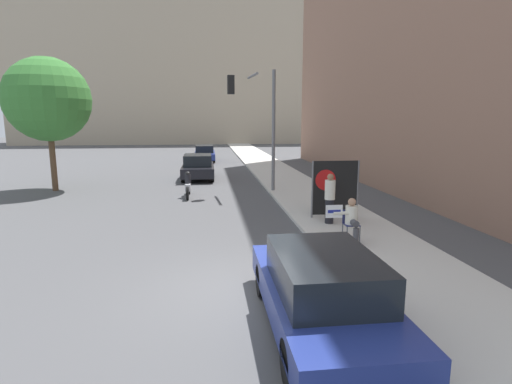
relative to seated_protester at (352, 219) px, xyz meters
The scene contains 13 objects.
ground_plane 4.29m from the seated_protester, 142.35° to the right, with size 160.00×160.00×0.00m, color #4F4F51.
sidewalk_curb 12.46m from the seated_protester, 87.51° to the left, with size 3.15×90.00×0.12m, color beige.
building_backdrop_far 55.63m from the seated_protester, 95.61° to the left, with size 52.00×12.00×22.71m.
seated_protester is the anchor object (origin of this frame).
jogger_on_sidewalk 2.08m from the seated_protester, 89.61° to the left, with size 0.34×0.34×1.65m.
pedestrian_behind 4.02m from the seated_protester, 86.50° to the left, with size 0.34×0.34×1.82m.
protest_banner 2.94m from the seated_protester, 81.34° to the left, with size 1.69×0.06×1.99m.
traffic_light_pole 9.20m from the seated_protester, 100.30° to the left, with size 2.26×2.03×5.68m.
parked_car_curbside 4.82m from the seated_protester, 115.90° to the right, with size 1.79×4.50×1.39m.
car_on_road_nearest 14.35m from the seated_protester, 108.37° to the left, with size 1.86×4.28×1.48m.
car_on_road_midblock 24.52m from the seated_protester, 99.82° to the left, with size 1.70×4.78×1.39m.
motorcycle_on_road 9.31m from the seated_protester, 121.50° to the left, with size 0.28×2.11×1.19m.
street_tree_near_curb 16.01m from the seated_protester, 137.95° to the left, with size 4.03×4.03×6.49m.
Camera 1 is at (-0.61, -7.81, 3.49)m, focal length 28.00 mm.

